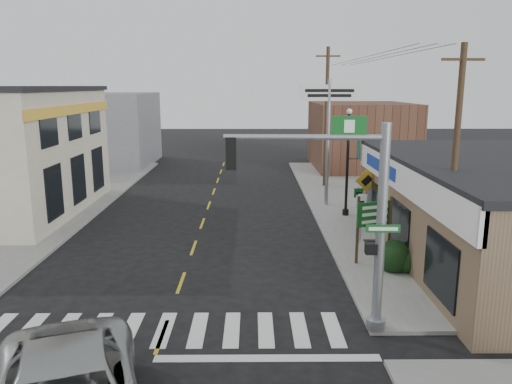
{
  "coord_description": "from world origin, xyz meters",
  "views": [
    {
      "loc": [
        2.6,
        -13.14,
        7.06
      ],
      "look_at": [
        2.76,
        6.73,
        2.8
      ],
      "focal_mm": 35.0,
      "sensor_mm": 36.0,
      "label": 1
    }
  ],
  "objects_px": {
    "traffic_signal_pole": "(356,207)",
    "bare_tree": "(451,183)",
    "lamp_post": "(349,154)",
    "fire_hydrant": "(381,253)",
    "utility_pole_near": "(454,166)",
    "utility_pole_far": "(326,116)",
    "dance_center_sign": "(329,112)",
    "guide_sign": "(374,220)"
  },
  "relations": [
    {
      "from": "traffic_signal_pole",
      "to": "guide_sign",
      "type": "distance_m",
      "value": 6.03
    },
    {
      "from": "utility_pole_far",
      "to": "dance_center_sign",
      "type": "bearing_deg",
      "value": -93.18
    },
    {
      "from": "utility_pole_far",
      "to": "lamp_post",
      "type": "bearing_deg",
      "value": -85.76
    },
    {
      "from": "dance_center_sign",
      "to": "utility_pole_far",
      "type": "relative_size",
      "value": 0.77
    },
    {
      "from": "guide_sign",
      "to": "utility_pole_far",
      "type": "xyz_separation_m",
      "value": [
        0.35,
        15.8,
        3.09
      ]
    },
    {
      "from": "bare_tree",
      "to": "utility_pole_far",
      "type": "xyz_separation_m",
      "value": [
        -1.59,
        18.14,
        1.16
      ]
    },
    {
      "from": "guide_sign",
      "to": "dance_center_sign",
      "type": "relative_size",
      "value": 0.37
    },
    {
      "from": "lamp_post",
      "to": "bare_tree",
      "type": "relative_size",
      "value": 1.22
    },
    {
      "from": "traffic_signal_pole",
      "to": "bare_tree",
      "type": "height_order",
      "value": "traffic_signal_pole"
    },
    {
      "from": "traffic_signal_pole",
      "to": "utility_pole_far",
      "type": "distance_m",
      "value": 21.36
    },
    {
      "from": "guide_sign",
      "to": "utility_pole_near",
      "type": "height_order",
      "value": "utility_pole_near"
    },
    {
      "from": "lamp_post",
      "to": "utility_pole_near",
      "type": "distance_m",
      "value": 9.79
    },
    {
      "from": "traffic_signal_pole",
      "to": "fire_hydrant",
      "type": "height_order",
      "value": "traffic_signal_pole"
    },
    {
      "from": "fire_hydrant",
      "to": "dance_center_sign",
      "type": "distance_m",
      "value": 11.25
    },
    {
      "from": "fire_hydrant",
      "to": "dance_center_sign",
      "type": "bearing_deg",
      "value": 94.16
    },
    {
      "from": "guide_sign",
      "to": "bare_tree",
      "type": "relative_size",
      "value": 0.58
    },
    {
      "from": "fire_hydrant",
      "to": "bare_tree",
      "type": "xyz_separation_m",
      "value": [
        1.58,
        -2.43,
        3.32
      ]
    },
    {
      "from": "fire_hydrant",
      "to": "utility_pole_far",
      "type": "distance_m",
      "value": 16.34
    },
    {
      "from": "traffic_signal_pole",
      "to": "bare_tree",
      "type": "xyz_separation_m",
      "value": [
        3.85,
        3.07,
        0.04
      ]
    },
    {
      "from": "utility_pole_near",
      "to": "utility_pole_far",
      "type": "distance_m",
      "value": 17.92
    },
    {
      "from": "traffic_signal_pole",
      "to": "utility_pole_near",
      "type": "relative_size",
      "value": 0.74
    },
    {
      "from": "traffic_signal_pole",
      "to": "fire_hydrant",
      "type": "distance_m",
      "value": 6.79
    },
    {
      "from": "utility_pole_far",
      "to": "bare_tree",
      "type": "bearing_deg",
      "value": -81.04
    },
    {
      "from": "fire_hydrant",
      "to": "guide_sign",
      "type": "bearing_deg",
      "value": -165.72
    },
    {
      "from": "utility_pole_near",
      "to": "utility_pole_far",
      "type": "height_order",
      "value": "utility_pole_far"
    },
    {
      "from": "utility_pole_far",
      "to": "fire_hydrant",
      "type": "bearing_deg",
      "value": -86.0
    },
    {
      "from": "fire_hydrant",
      "to": "traffic_signal_pole",
      "type": "bearing_deg",
      "value": -112.43
    },
    {
      "from": "bare_tree",
      "to": "utility_pole_near",
      "type": "height_order",
      "value": "utility_pole_near"
    },
    {
      "from": "guide_sign",
      "to": "utility_pole_near",
      "type": "bearing_deg",
      "value": -64.09
    },
    {
      "from": "guide_sign",
      "to": "utility_pole_far",
      "type": "relative_size",
      "value": 0.29
    },
    {
      "from": "lamp_post",
      "to": "utility_pole_near",
      "type": "relative_size",
      "value": 0.69
    },
    {
      "from": "guide_sign",
      "to": "bare_tree",
      "type": "xyz_separation_m",
      "value": [
        1.94,
        -2.34,
        1.93
      ]
    },
    {
      "from": "lamp_post",
      "to": "traffic_signal_pole",
      "type": "bearing_deg",
      "value": -85.09
    },
    {
      "from": "dance_center_sign",
      "to": "utility_pole_far",
      "type": "height_order",
      "value": "utility_pole_far"
    },
    {
      "from": "lamp_post",
      "to": "fire_hydrant",
      "type": "bearing_deg",
      "value": -75.27
    },
    {
      "from": "lamp_post",
      "to": "utility_pole_near",
      "type": "height_order",
      "value": "utility_pole_near"
    },
    {
      "from": "traffic_signal_pole",
      "to": "utility_pole_far",
      "type": "bearing_deg",
      "value": 85.66
    },
    {
      "from": "bare_tree",
      "to": "utility_pole_near",
      "type": "bearing_deg",
      "value": 60.05
    },
    {
      "from": "fire_hydrant",
      "to": "bare_tree",
      "type": "height_order",
      "value": "bare_tree"
    },
    {
      "from": "fire_hydrant",
      "to": "bare_tree",
      "type": "relative_size",
      "value": 0.15
    },
    {
      "from": "guide_sign",
      "to": "utility_pole_near",
      "type": "distance_m",
      "value": 3.84
    },
    {
      "from": "guide_sign",
      "to": "utility_pole_far",
      "type": "height_order",
      "value": "utility_pole_far"
    }
  ]
}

